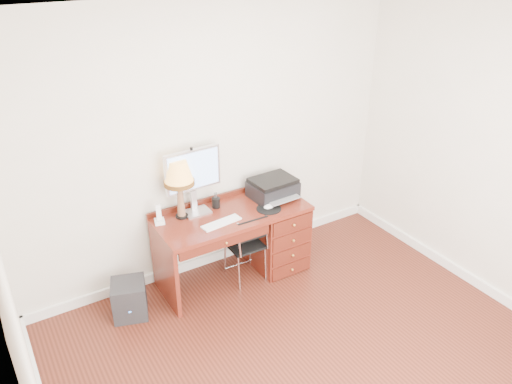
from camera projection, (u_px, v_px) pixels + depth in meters
ground at (316, 364)px, 4.10m from camera, size 4.00×4.00×0.00m
room_shell at (274, 314)px, 4.55m from camera, size 4.00×4.00×4.00m
desk at (260, 232)px, 5.12m from camera, size 1.50×0.67×0.75m
monitor at (193, 174)px, 4.64m from camera, size 0.56×0.19×0.64m
keyboard at (221, 223)px, 4.62m from camera, size 0.40×0.15×0.01m
mouse_pad at (269, 208)px, 4.86m from camera, size 0.24×0.24×0.05m
printer at (273, 188)px, 5.06m from camera, size 0.47×0.37×0.20m
leg_lamp at (179, 177)px, 4.54m from camera, size 0.28×0.28×0.58m
phone at (159, 218)px, 4.60m from camera, size 0.11×0.11×0.19m
pen_cup at (216, 203)px, 4.88m from camera, size 0.08×0.08×0.10m
chair at (248, 241)px, 4.89m from camera, size 0.36×0.36×0.75m
equipment_box at (129, 299)px, 4.55m from camera, size 0.38×0.38×0.35m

